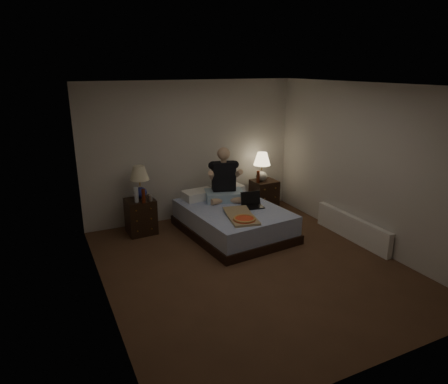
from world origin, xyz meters
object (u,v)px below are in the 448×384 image
lamp_left (140,182)px  bed (233,220)px  beer_bottle_right (258,177)px  person (224,174)px  beer_bottle_left (143,196)px  radiator (352,228)px  lamp_right (262,167)px  pizza_box (244,219)px  soda_can (150,198)px  nightstand_right (264,195)px  laptop (253,201)px  nightstand_left (141,216)px  water_bottle (136,195)px

lamp_left → bed: bearing=-29.0°
beer_bottle_right → person: (-0.85, -0.28, 0.21)m
beer_bottle_left → radiator: beer_bottle_left is taller
radiator → bed: bearing=146.9°
lamp_left → beer_bottle_left: lamp_left is taller
lamp_left → person: size_ratio=0.60×
lamp_right → radiator: 2.06m
pizza_box → radiator: 1.85m
lamp_right → soda_can: bearing=-174.2°
nightstand_right → laptop: bearing=-130.5°
soda_can → beer_bottle_right: (2.14, 0.16, 0.07)m
bed → laptop: (0.30, -0.14, 0.35)m
lamp_left → pizza_box: lamp_left is taller
lamp_right → beer_bottle_left: 2.40m
nightstand_right → lamp_right: 0.59m
lamp_right → pizza_box: 1.86m
laptop → pizza_box: 0.68m
beer_bottle_left → bed: bearing=-19.7°
nightstand_right → lamp_left: bearing=-180.0°
nightstand_right → lamp_left: size_ratio=1.08×
laptop → person: bearing=122.8°
laptop → lamp_left: bearing=159.5°
nightstand_left → nightstand_right: bearing=-0.8°
soda_can → beer_bottle_right: beer_bottle_right is taller
beer_bottle_right → person: 0.92m
beer_bottle_left → radiator: size_ratio=0.14×
water_bottle → beer_bottle_right: 2.36m
nightstand_right → radiator: 1.92m
lamp_right → person: size_ratio=0.60×
bed → lamp_left: 1.69m
lamp_left → laptop: bearing=-28.2°
person → radiator: (1.60, -1.49, -0.73)m
lamp_left → pizza_box: size_ratio=0.74×
nightstand_left → lamp_right: 2.47m
water_bottle → beer_bottle_right: water_bottle is taller
lamp_left → radiator: bearing=-31.3°
pizza_box → nightstand_right: bearing=60.7°
laptop → water_bottle: bearing=165.8°
soda_can → water_bottle: bearing=171.1°
soda_can → beer_bottle_left: size_ratio=0.43×
nightstand_left → nightstand_right: nightstand_right is taller
pizza_box → soda_can: bearing=144.2°
beer_bottle_left → beer_bottle_right: bearing=5.3°
beer_bottle_left → person: (1.42, -0.07, 0.21)m
lamp_right → water_bottle: size_ratio=2.24×
water_bottle → beer_bottle_left: bearing=-42.0°
beer_bottle_right → radiator: (0.75, -1.77, -0.52)m
person → pizza_box: 1.17m
lamp_left → pizza_box: 1.90m
nightstand_right → bed: bearing=-144.4°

